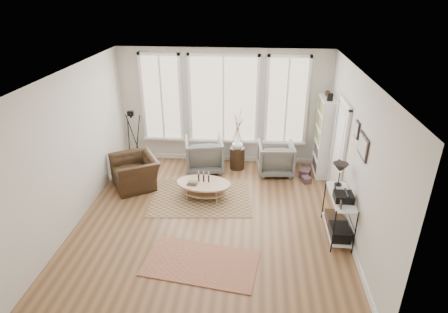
# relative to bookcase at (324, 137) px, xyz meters

# --- Properties ---
(room) EXTENTS (5.50, 5.54, 2.90)m
(room) POSITION_rel_bookcase_xyz_m (-2.42, -2.20, 0.47)
(room) COLOR olive
(room) RESTS_ON ground
(bay_window) EXTENTS (4.14, 0.12, 2.24)m
(bay_window) POSITION_rel_bookcase_xyz_m (-2.44, 0.49, 0.65)
(bay_window) COLOR tan
(bay_window) RESTS_ON ground
(door) EXTENTS (0.09, 1.06, 2.22)m
(door) POSITION_rel_bookcase_xyz_m (0.13, -1.08, 0.17)
(door) COLOR silver
(door) RESTS_ON ground
(bookcase) EXTENTS (0.31, 0.85, 2.06)m
(bookcase) POSITION_rel_bookcase_xyz_m (0.00, 0.00, 0.00)
(bookcase) COLOR white
(bookcase) RESTS_ON ground
(low_shelf) EXTENTS (0.38, 1.08, 1.30)m
(low_shelf) POSITION_rel_bookcase_xyz_m (-0.06, -2.52, -0.44)
(low_shelf) COLOR white
(low_shelf) RESTS_ON ground
(wall_art) EXTENTS (0.04, 0.88, 0.44)m
(wall_art) POSITION_rel_bookcase_xyz_m (0.14, -2.49, 0.92)
(wall_art) COLOR black
(wall_art) RESTS_ON ground
(rug_main) EXTENTS (2.28, 1.79, 0.01)m
(rug_main) POSITION_rel_bookcase_xyz_m (-2.77, -1.43, -0.95)
(rug_main) COLOR brown
(rug_main) RESTS_ON ground
(rug_runner) EXTENTS (2.00, 1.30, 0.01)m
(rug_runner) POSITION_rel_bookcase_xyz_m (-2.45, -3.54, -0.94)
(rug_runner) COLOR maroon
(rug_runner) RESTS_ON ground
(coffee_table) EXTENTS (1.25, 0.87, 0.54)m
(coffee_table) POSITION_rel_bookcase_xyz_m (-2.70, -1.44, -0.67)
(coffee_table) COLOR tan
(coffee_table) RESTS_ON ground
(armchair_left) EXTENTS (1.07, 1.09, 0.84)m
(armchair_left) POSITION_rel_bookcase_xyz_m (-2.86, -0.11, -0.54)
(armchair_left) COLOR slate
(armchair_left) RESTS_ON ground
(armchair_right) EXTENTS (0.90, 0.92, 0.78)m
(armchair_right) POSITION_rel_bookcase_xyz_m (-1.11, -0.11, -0.56)
(armchair_right) COLOR slate
(armchair_right) RESTS_ON ground
(side_table) EXTENTS (0.37, 0.37, 1.56)m
(side_table) POSITION_rel_bookcase_xyz_m (-2.05, 0.06, -0.21)
(side_table) COLOR #342315
(side_table) RESTS_ON ground
(vase) EXTENTS (0.27, 0.27, 0.27)m
(vase) POSITION_rel_bookcase_xyz_m (-2.05, -0.01, -0.26)
(vase) COLOR silver
(vase) RESTS_ON side_table
(accent_chair) EXTENTS (1.40, 1.36, 0.70)m
(accent_chair) POSITION_rel_bookcase_xyz_m (-4.33, -1.03, -0.61)
(accent_chair) COLOR #342315
(accent_chair) RESTS_ON ground
(tripod_camera) EXTENTS (0.53, 0.53, 1.50)m
(tripod_camera) POSITION_rel_bookcase_xyz_m (-4.60, -0.14, -0.26)
(tripod_camera) COLOR black
(tripod_camera) RESTS_ON ground
(book_stack_near) EXTENTS (0.32, 0.35, 0.19)m
(book_stack_near) POSITION_rel_bookcase_xyz_m (-0.39, -0.25, -0.86)
(book_stack_near) COLOR brown
(book_stack_near) RESTS_ON ground
(book_stack_far) EXTENTS (0.23, 0.26, 0.14)m
(book_stack_far) POSITION_rel_bookcase_xyz_m (-0.39, -0.55, -0.89)
(book_stack_far) COLOR brown
(book_stack_far) RESTS_ON ground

